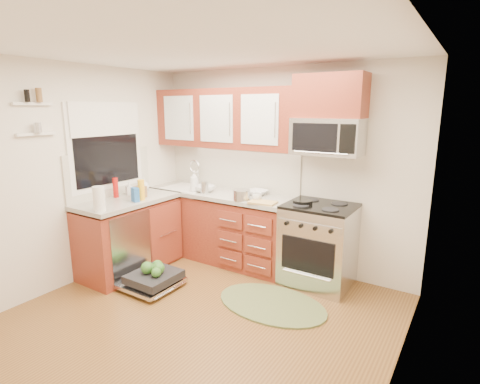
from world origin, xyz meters
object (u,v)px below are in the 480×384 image
Objects in this scene: rug at (272,304)px; dishwasher at (152,280)px; range at (318,245)px; stock_pot at (242,195)px; upper_cabinets at (224,119)px; bowl_a at (257,192)px; microwave at (327,137)px; skillet at (303,202)px; cup at (257,197)px; bowl_b at (205,189)px; paper_towel_roll at (99,199)px; cutting_board at (263,202)px; sink at (188,196)px.

dishwasher is at bearing -163.30° from rug.
range is 1.07m from stock_pot.
upper_cabinets is at bearing 174.11° from range.
bowl_a is at bearing 62.86° from dishwasher.
microwave is 3.43× the size of skillet.
cup is at bearing 51.43° from dishwasher.
cup is (0.80, 1.00, 0.87)m from dishwasher.
bowl_b is at bearing 154.70° from rug.
stock_pot is 0.79× the size of bowl_b.
dishwasher is at bearing -88.33° from bowl_b.
dishwasher is at bearing -128.57° from cup.
range is 1.36× the size of dishwasher.
paper_towel_roll is at bearing -123.25° from bowl_a.
dishwasher is at bearing -140.93° from microwave.
bowl_a is (0.02, 0.34, -0.03)m from stock_pot.
cup is at bearing -22.77° from upper_cabinets.
rug is 1.25m from cup.
rug is 5.60× the size of stock_pot.
bowl_a is at bearing 164.97° from skillet.
bowl_a reaches higher than cutting_board.
microwave reaches higher than skillet.
range is 3.69× the size of bowl_a.
dishwasher is 1.39m from rug.
cutting_board is at bearing 128.42° from rug.
dishwasher is at bearing -134.95° from cutting_board.
stock_pot reaches higher than rug.
cup is at bearing -169.92° from range.
microwave reaches higher than stock_pot.
upper_cabinets is 1.87m from paper_towel_roll.
rug is (-0.21, -0.73, -0.46)m from range.
range is 1.02m from bowl_a.
upper_cabinets is 17.78× the size of cup.
skillet is 0.82× the size of paper_towel_roll.
range is at bearing 74.06° from rug.
stock_pot is at bearing -167.05° from range.
range is (1.41, -0.15, -1.40)m from upper_cabinets.
range is 0.80m from cutting_board.
stock_pot is at bearing -10.60° from bowl_b.
cutting_board is at bearing -32.31° from cup.
bowl_b reaches higher than sink.
microwave is 1.04m from cutting_board.
microwave is 2.57m from paper_towel_roll.
sink is 1.75m from skillet.
bowl_b is (-0.03, 1.04, 0.87)m from dishwasher.
stock_pot reaches higher than bowl_b.
cutting_board is 0.15m from cup.
bowl_a is (-0.69, 0.86, 0.95)m from rug.
cutting_board is at bearing -8.69° from sink.
rug is at bearing -105.94° from range.
bowl_a is (-0.89, 0.13, 0.48)m from range.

